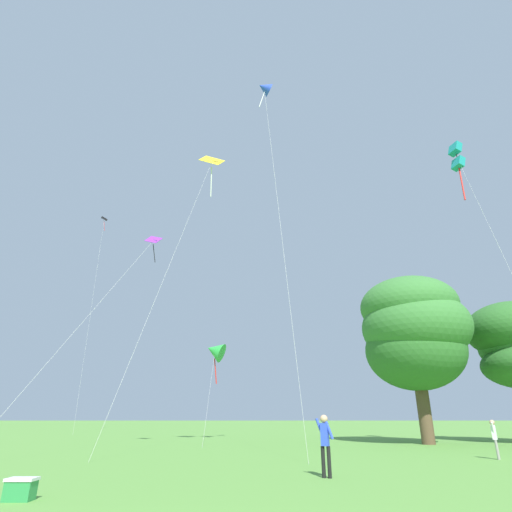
# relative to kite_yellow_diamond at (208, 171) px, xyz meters

# --- Properties ---
(kite_yellow_diamond) EXTENTS (4.36, 6.70, 18.82)m
(kite_yellow_diamond) POSITION_rel_kite_yellow_diamond_xyz_m (0.00, 0.00, 0.00)
(kite_yellow_diamond) COLOR yellow
(kite_yellow_diamond) RESTS_ON ground_plane
(kite_green_small) EXTENTS (2.04, 9.39, 7.71)m
(kite_green_small) POSITION_rel_kite_yellow_diamond_xyz_m (-0.26, 10.60, -10.41)
(kite_green_small) COLOR green
(kite_green_small) RESTS_ON ground_plane
(kite_blue_delta) EXTENTS (2.06, 5.70, 23.47)m
(kite_blue_delta) POSITION_rel_kite_yellow_diamond_xyz_m (3.72, -1.55, 5.70)
(kite_blue_delta) COLOR blue
(kite_blue_delta) RESTS_ON ground_plane
(kite_purple_streamer) EXTENTS (4.38, 9.31, 13.17)m
(kite_purple_streamer) POSITION_rel_kite_yellow_diamond_xyz_m (-3.97, 0.89, -5.39)
(kite_purple_streamer) COLOR purple
(kite_purple_streamer) RESTS_ON ground_plane
(kite_teal_box) EXTENTS (1.02, 5.35, 19.87)m
(kite_teal_box) POSITION_rel_kite_yellow_diamond_xyz_m (17.34, 0.64, 1.52)
(kite_teal_box) COLOR teal
(kite_teal_box) RESTS_ON ground_plane
(kite_black_large) EXTENTS (2.61, 5.65, 26.53)m
(kite_black_large) POSITION_rel_kite_yellow_diamond_xyz_m (-16.70, 24.50, 5.70)
(kite_black_large) COLOR black
(kite_black_large) RESTS_ON ground_plane
(person_foreground_watcher) EXTENTS (0.53, 0.31, 1.71)m
(person_foreground_watcher) POSITION_rel_kite_yellow_diamond_xyz_m (5.20, -10.42, -16.11)
(person_foreground_watcher) COLOR black
(person_foreground_watcher) RESTS_ON ground_plane
(person_near_tree) EXTENTS (0.32, 0.46, 1.53)m
(person_near_tree) POSITION_rel_kite_yellow_diamond_xyz_m (13.21, -4.91, -16.22)
(person_near_tree) COLOR gray
(person_near_tree) RESTS_ON ground_plane
(tree_right_cluster) EXTENTS (7.28, 7.28, 10.96)m
(tree_right_cluster) POSITION_rel_kite_yellow_diamond_xyz_m (14.11, 4.68, -9.88)
(tree_right_cluster) COLOR brown
(tree_right_cluster) RESTS_ON ground_plane
(picnic_cooler) EXTENTS (0.60, 0.40, 0.44)m
(picnic_cooler) POSITION_rel_kite_yellow_diamond_xyz_m (-1.86, -13.89, -16.91)
(picnic_cooler) COLOR #2D8C47
(picnic_cooler) RESTS_ON ground_plane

